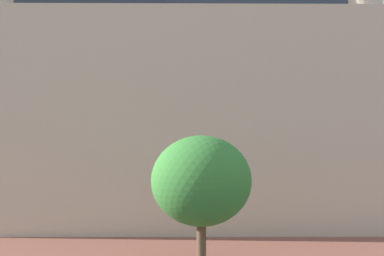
% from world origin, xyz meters
% --- Properties ---
extents(landmark_building, '(26.30, 15.00, 29.41)m').
position_xyz_m(landmark_building, '(-0.71, 29.93, 8.89)').
color(landmark_building, beige).
rests_on(landmark_building, ground_plane).
extents(tree_curb_far, '(4.06, 4.06, 5.45)m').
position_xyz_m(tree_curb_far, '(0.71, 14.82, 3.61)').
color(tree_curb_far, brown).
rests_on(tree_curb_far, ground_plane).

